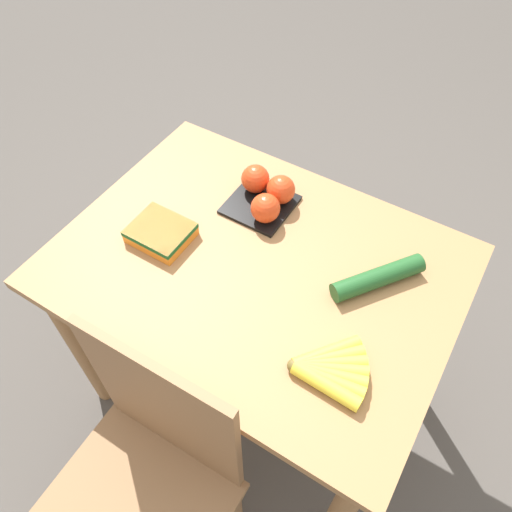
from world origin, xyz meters
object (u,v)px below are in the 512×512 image
object	(u,v)px
chair	(147,484)
carrot_bag	(161,232)
banana_bunch	(328,369)
tomato_pack	(266,194)
cucumber_near	(378,278)

from	to	relation	value
chair	carrot_bag	bearing A→B (deg)	119.40
banana_bunch	tomato_pack	world-z (taller)	tomato_pack
chair	banana_bunch	size ratio (longest dim) A/B	5.18
cucumber_near	chair	bearing A→B (deg)	67.49
banana_bunch	tomato_pack	xyz separation A→B (m)	(0.38, -0.37, 0.03)
chair	cucumber_near	xyz separation A→B (m)	(-0.27, -0.64, 0.28)
carrot_bag	tomato_pack	bearing A→B (deg)	-124.75
banana_bunch	tomato_pack	size ratio (longest dim) A/B	1.01
banana_bunch	cucumber_near	xyz separation A→B (m)	(0.00, -0.28, 0.01)
tomato_pack	cucumber_near	xyz separation A→B (m)	(-0.37, 0.09, -0.02)
chair	carrot_bag	distance (m)	0.62
chair	tomato_pack	distance (m)	0.80
banana_bunch	carrot_bag	bearing A→B (deg)	-11.91
banana_bunch	cucumber_near	size ratio (longest dim) A/B	0.78
chair	tomato_pack	xyz separation A→B (m)	(0.11, -0.73, 0.30)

